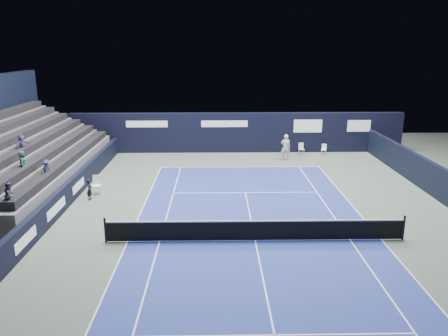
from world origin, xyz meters
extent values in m
plane|color=#4B5950|center=(0.00, 2.00, 0.00)|extent=(48.00, 48.00, 0.00)
cube|color=navy|center=(0.00, 0.00, 0.00)|extent=(10.97, 23.77, 0.01)
cube|color=black|center=(10.50, 6.00, 0.90)|extent=(0.30, 22.00, 1.80)
cube|color=silver|center=(4.95, 15.48, 0.41)|extent=(0.44, 0.42, 0.04)
cube|color=silver|center=(4.93, 15.66, 0.66)|extent=(0.40, 0.07, 0.47)
cylinder|color=silver|center=(5.10, 15.66, 0.21)|extent=(0.02, 0.02, 0.41)
cylinder|color=silver|center=(4.77, 15.62, 0.21)|extent=(0.02, 0.02, 0.41)
cylinder|color=silver|center=(5.14, 15.34, 0.21)|extent=(0.02, 0.02, 0.41)
cylinder|color=silver|center=(4.80, 15.30, 0.21)|extent=(0.02, 0.02, 0.41)
cube|color=white|center=(4.93, 15.68, 0.74)|extent=(0.33, 0.11, 0.30)
cube|color=white|center=(6.66, 15.41, 0.38)|extent=(0.46, 0.45, 0.03)
cube|color=white|center=(6.72, 15.56, 0.60)|extent=(0.35, 0.16, 0.43)
cylinder|color=white|center=(6.86, 15.49, 0.19)|extent=(0.02, 0.02, 0.38)
cylinder|color=white|center=(6.57, 15.60, 0.19)|extent=(0.02, 0.02, 0.38)
cylinder|color=white|center=(6.75, 15.21, 0.19)|extent=(0.02, 0.02, 0.38)
cylinder|color=white|center=(6.46, 15.33, 0.19)|extent=(0.02, 0.02, 0.38)
cube|color=white|center=(-8.45, 6.30, 0.50)|extent=(0.51, 0.49, 0.05)
cube|color=white|center=(-8.43, 6.51, 0.79)|extent=(0.48, 0.07, 0.56)
cylinder|color=white|center=(-8.23, 6.48, 0.25)|extent=(0.03, 0.03, 0.50)
cylinder|color=white|center=(-8.64, 6.51, 0.25)|extent=(0.03, 0.03, 0.50)
cylinder|color=white|center=(-8.26, 6.09, 0.25)|extent=(0.03, 0.03, 0.50)
cylinder|color=white|center=(-8.66, 6.12, 0.25)|extent=(0.03, 0.03, 0.50)
imported|color=black|center=(-8.57, 5.42, 0.58)|extent=(0.29, 0.43, 1.15)
cube|color=white|center=(0.00, 11.88, 0.01)|extent=(10.97, 0.06, 0.00)
cube|color=white|center=(5.49, 0.00, 0.01)|extent=(0.06, 23.77, 0.00)
cube|color=white|center=(-5.49, 0.00, 0.01)|extent=(0.06, 23.77, 0.00)
cube|color=white|center=(4.12, 0.00, 0.01)|extent=(0.06, 23.77, 0.00)
cube|color=white|center=(-4.12, 0.00, 0.01)|extent=(0.06, 23.77, 0.00)
cube|color=white|center=(0.00, 6.40, 0.01)|extent=(8.23, 0.06, 0.00)
cube|color=white|center=(0.00, -6.40, 0.01)|extent=(8.23, 0.06, 0.00)
cube|color=white|center=(0.00, 0.00, 0.01)|extent=(0.06, 12.80, 0.00)
cube|color=white|center=(0.00, 11.73, 0.01)|extent=(0.06, 0.30, 0.00)
cylinder|color=black|center=(6.40, 0.00, 0.55)|extent=(0.10, 0.10, 1.10)
cylinder|color=black|center=(-6.40, 0.00, 0.55)|extent=(0.10, 0.10, 1.10)
cube|color=black|center=(0.00, 0.00, 0.46)|extent=(12.80, 0.03, 0.86)
cube|color=white|center=(0.00, 0.00, 0.91)|extent=(12.80, 0.05, 0.06)
cube|color=black|center=(0.00, 16.50, 1.55)|extent=(26.00, 0.60, 3.10)
cube|color=silver|center=(-7.00, 16.18, 2.30)|extent=(3.20, 0.02, 0.50)
cube|color=silver|center=(-1.00, 16.18, 2.30)|extent=(3.60, 0.02, 0.50)
cube|color=silver|center=(5.50, 16.18, 2.10)|extent=(2.20, 0.02, 1.00)
cube|color=silver|center=(9.50, 16.18, 2.10)|extent=(1.80, 0.02, 0.90)
cube|color=black|center=(-9.50, 6.00, 0.60)|extent=(0.30, 22.00, 1.20)
cube|color=silver|center=(-9.33, -1.00, 0.60)|extent=(0.02, 2.00, 0.45)
cube|color=silver|center=(-9.33, 2.50, 0.60)|extent=(0.02, 2.40, 0.45)
cube|color=silver|center=(-9.33, 6.00, 0.60)|extent=(0.02, 2.00, 0.45)
cube|color=#545457|center=(-10.10, 7.00, 0.82)|extent=(0.90, 16.00, 1.65)
cube|color=#4B4B4D|center=(-11.00, 7.00, 1.05)|extent=(0.90, 16.00, 2.10)
cube|color=#4C4C4E|center=(-11.90, 7.00, 1.27)|extent=(0.90, 16.00, 2.55)
cube|color=#515154|center=(-12.80, 7.00, 1.50)|extent=(0.90, 16.00, 3.00)
cube|color=#49484B|center=(-13.70, 7.00, 1.73)|extent=(0.90, 16.00, 3.45)
cube|color=black|center=(-10.10, 7.00, 1.85)|extent=(0.63, 15.20, 0.40)
cube|color=black|center=(-11.00, 7.00, 2.30)|extent=(0.63, 15.20, 0.40)
cube|color=black|center=(-11.90, 7.00, 2.75)|extent=(0.63, 15.20, 0.40)
cube|color=black|center=(-12.80, 7.00, 3.20)|extent=(0.63, 15.20, 0.40)
cube|color=black|center=(-13.70, 7.00, 3.65)|extent=(0.63, 15.20, 0.40)
imported|color=#353254|center=(-10.10, -0.22, 2.21)|extent=(0.45, 0.57, 1.13)
imported|color=navy|center=(-10.10, 3.77, 2.16)|extent=(0.58, 0.75, 1.03)
imported|color=#305047|center=(-11.00, 3.26, 2.67)|extent=(0.48, 0.63, 1.15)
imported|color=#484075|center=(-11.90, 5.42, 3.09)|extent=(0.67, 1.04, 1.08)
imported|color=silver|center=(3.46, 13.99, 0.94)|extent=(0.74, 0.54, 1.88)
cylinder|color=black|center=(3.31, 13.69, 1.05)|extent=(0.03, 0.29, 0.13)
torus|color=black|center=(3.31, 13.44, 1.15)|extent=(0.30, 0.13, 0.29)
camera|label=1|loc=(-1.68, -17.24, 8.08)|focal=35.00mm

